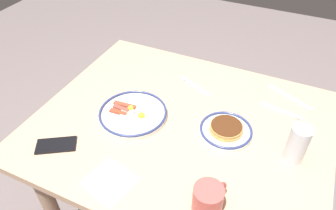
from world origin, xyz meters
TOP-DOWN VIEW (x-y plane):
  - dining_table at (0.00, 0.00)m, footprint 1.14×0.94m
  - plate_near_main at (0.19, 0.04)m, footprint 0.28×0.28m
  - plate_center_pancakes at (-0.18, -0.02)m, footprint 0.20×0.20m
  - coffee_mug at (-0.22, 0.31)m, footprint 0.09×0.12m
  - drinking_glass at (-0.43, -0.00)m, footprint 0.07×0.07m
  - cell_phone at (0.37, 0.31)m, footprint 0.16×0.14m
  - paper_napkin at (0.10, 0.36)m, footprint 0.18×0.17m
  - fork_near at (-0.35, -0.24)m, footprint 0.18×0.05m
  - fork_far at (0.04, -0.25)m, footprint 0.18×0.09m
  - butter_knife at (-0.37, -0.34)m, footprint 0.21×0.12m

SIDE VIEW (x-z plane):
  - dining_table at x=0.00m, z-range 0.27..1.01m
  - paper_napkin at x=0.10m, z-range 0.75..0.75m
  - butter_knife at x=-0.37m, z-range 0.75..0.75m
  - fork_far at x=0.04m, z-range 0.75..0.75m
  - fork_near at x=-0.35m, z-range 0.75..0.75m
  - cell_phone at x=0.37m, z-range 0.75..0.75m
  - plate_near_main at x=0.19m, z-range 0.74..0.78m
  - plate_center_pancakes at x=-0.18m, z-range 0.74..0.78m
  - coffee_mug at x=-0.22m, z-range 0.75..0.85m
  - drinking_glass at x=-0.43m, z-range 0.74..0.89m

